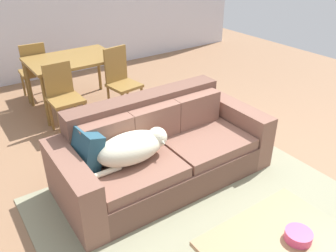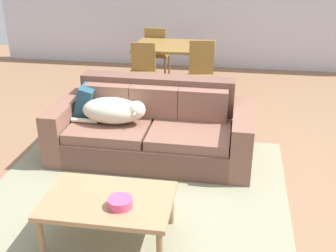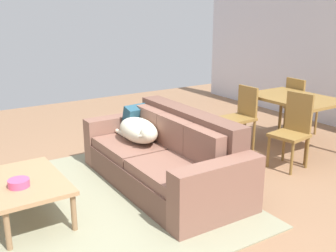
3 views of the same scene
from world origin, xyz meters
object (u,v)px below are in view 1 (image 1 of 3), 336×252
object	(u,v)px
throw_pillow_by_left_arm	(86,149)
dining_chair_near_right	(121,79)
dining_chair_far_left	(34,69)
couch	(161,150)
dog_on_left_cushion	(133,147)
dining_table	(72,63)
bowl_on_coffee_table	(298,236)
dining_chair_near_left	(63,95)
coffee_table	(275,244)

from	to	relation	value
throw_pillow_by_left_arm	dining_chair_near_right	distance (m)	1.97
dining_chair_far_left	dining_chair_near_right	bearing A→B (deg)	129.94
couch	dog_on_left_cushion	distance (m)	0.49
throw_pillow_by_left_arm	dining_table	size ratio (longest dim) A/B	0.29
couch	bowl_on_coffee_table	size ratio (longest dim) A/B	11.56
throw_pillow_by_left_arm	dining_chair_near_right	xyz separation A→B (m)	(1.20, 1.57, -0.07)
throw_pillow_by_left_arm	couch	bearing A→B (deg)	-4.95
dining_chair_near_right	throw_pillow_by_left_arm	bearing A→B (deg)	-135.28
couch	dining_chair_near_right	size ratio (longest dim) A/B	2.34
bowl_on_coffee_table	dining_table	bearing A→B (deg)	91.80
dining_table	dining_chair_near_left	world-z (taller)	dining_chair_near_left
dining_chair_far_left	coffee_table	bearing A→B (deg)	98.32
dining_chair_near_right	dining_chair_far_left	xyz separation A→B (m)	(-0.87, 1.17, -0.02)
dining_chair_far_left	dog_on_left_cushion	bearing A→B (deg)	94.31
bowl_on_coffee_table	dining_chair_near_right	bearing A→B (deg)	83.86
couch	dining_chair_near_left	distance (m)	1.65
throw_pillow_by_left_arm	bowl_on_coffee_table	bearing A→B (deg)	-63.53
dining_chair_near_right	dining_chair_far_left	distance (m)	1.46
dining_table	coffee_table	bearing A→B (deg)	-90.07
coffee_table	dining_chair_near_left	xyz separation A→B (m)	(-0.39, 3.11, 0.15)
dog_on_left_cushion	dining_chair_near_left	bearing A→B (deg)	92.73
couch	bowl_on_coffee_table	xyz separation A→B (m)	(0.06, -1.63, 0.12)
dog_on_left_cushion	dining_chair_far_left	bearing A→B (deg)	92.03
throw_pillow_by_left_arm	bowl_on_coffee_table	xyz separation A→B (m)	(0.85, -1.70, -0.14)
coffee_table	dining_table	xyz separation A→B (m)	(0.00, 3.74, 0.32)
throw_pillow_by_left_arm	dining_chair_near_right	size ratio (longest dim) A/B	0.38
bowl_on_coffee_table	dining_chair_far_left	distance (m)	4.46
throw_pillow_by_left_arm	dining_table	distance (m)	2.25
couch	dining_table	xyz separation A→B (m)	(-0.06, 2.20, 0.37)
bowl_on_coffee_table	dining_chair_near_right	size ratio (longest dim) A/B	0.20
dog_on_left_cushion	dining_chair_near_right	xyz separation A→B (m)	(0.81, 1.76, -0.05)
couch	dog_on_left_cushion	size ratio (longest dim) A/B	2.67
throw_pillow_by_left_arm	coffee_table	bearing A→B (deg)	-65.88
throw_pillow_by_left_arm	dining_table	bearing A→B (deg)	71.20
dog_on_left_cushion	coffee_table	xyz separation A→B (m)	(0.33, -1.42, -0.20)
bowl_on_coffee_table	dining_chair_far_left	size ratio (longest dim) A/B	0.21
bowl_on_coffee_table	dining_table	world-z (taller)	dining_table
couch	dining_chair_near_left	xyz separation A→B (m)	(-0.46, 1.57, 0.19)
throw_pillow_by_left_arm	dining_chair_far_left	distance (m)	2.75
throw_pillow_by_left_arm	coffee_table	distance (m)	1.78
dog_on_left_cushion	dining_chair_far_left	size ratio (longest dim) A/B	0.91
couch	dining_chair_far_left	distance (m)	2.84
dog_on_left_cushion	coffee_table	world-z (taller)	dog_on_left_cushion
dog_on_left_cushion	bowl_on_coffee_table	xyz separation A→B (m)	(0.46, -1.51, -0.13)
dining_chair_near_right	dining_chair_far_left	size ratio (longest dim) A/B	1.04
dining_chair_near_left	dining_chair_far_left	bearing A→B (deg)	89.74
dog_on_left_cushion	dining_chair_near_right	bearing A→B (deg)	66.04
dog_on_left_cushion	coffee_table	size ratio (longest dim) A/B	0.81
dining_chair_near_left	dining_chair_near_right	xyz separation A→B (m)	(0.87, 0.06, 0.01)
couch	dining_table	world-z (taller)	couch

